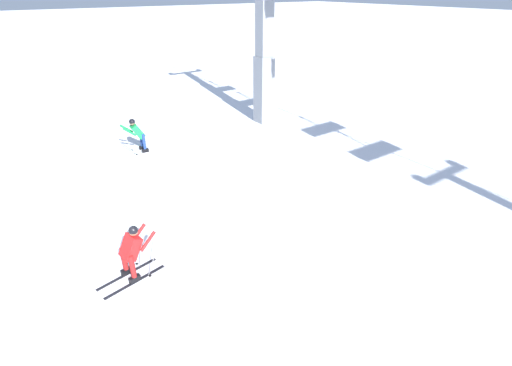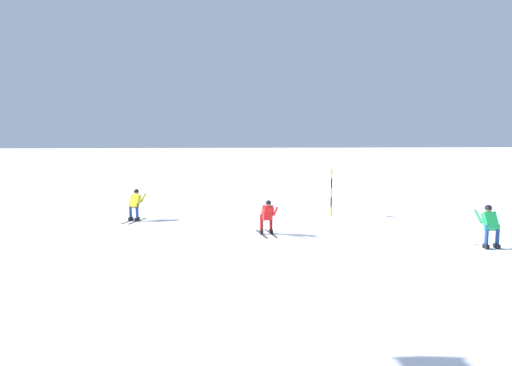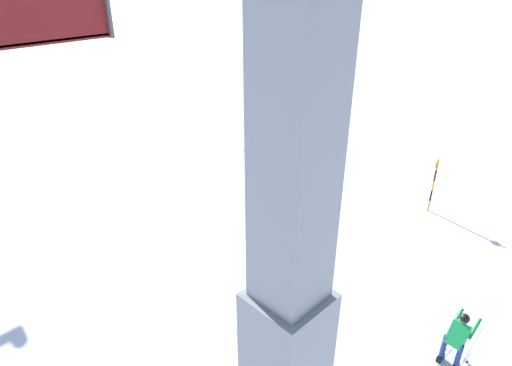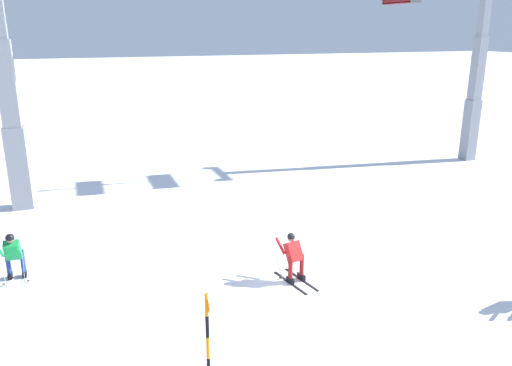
% 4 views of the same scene
% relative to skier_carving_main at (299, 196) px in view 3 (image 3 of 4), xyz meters
% --- Properties ---
extents(ground_plane, '(260.00, 260.00, 0.00)m').
position_rel_skier_carving_main_xyz_m(ground_plane, '(0.23, -0.83, -0.81)').
color(ground_plane, white).
extents(skier_carving_main, '(0.87, 1.69, 1.54)m').
position_rel_skier_carving_main_xyz_m(skier_carving_main, '(0.00, 0.00, 0.00)').
color(skier_carving_main, black).
rests_on(skier_carving_main, ground_plane).
extents(chairlift_seat_nearest, '(0.61, 1.66, 2.22)m').
position_rel_skier_carving_main_xyz_m(chairlift_seat_nearest, '(-3.42, 9.66, 7.85)').
color(chairlift_seat_nearest, black).
extents(trail_marker_pole, '(0.07, 0.28, 2.34)m').
position_rel_skier_carving_main_xyz_m(trail_marker_pole, '(-3.64, -3.98, 0.45)').
color(trail_marker_pole, orange).
rests_on(trail_marker_pole, ground_plane).
extents(skier_distant_uphill, '(0.72, 1.73, 1.66)m').
position_rel_skier_carving_main_xyz_m(skier_distant_uphill, '(-7.62, 2.79, 0.08)').
color(skier_distant_uphill, white).
rests_on(skier_distant_uphill, ground_plane).
extents(skier_distant_downhill, '(1.07, 1.67, 1.60)m').
position_rel_skier_carving_main_xyz_m(skier_distant_downhill, '(5.84, -3.58, 0.03)').
color(skier_distant_downhill, black).
rests_on(skier_distant_downhill, ground_plane).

